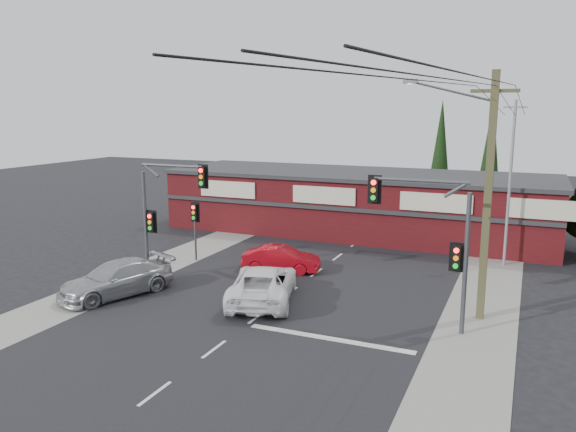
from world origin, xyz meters
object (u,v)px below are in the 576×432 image
at_px(shop_building, 357,202).
at_px(utility_pole, 485,189).
at_px(red_sedan, 281,259).
at_px(white_suv, 263,284).
at_px(silver_suv, 116,279).

distance_m(shop_building, utility_pole, 17.15).
height_order(red_sedan, utility_pole, utility_pole).
distance_m(white_suv, shop_building, 15.67).
height_order(white_suv, red_sedan, white_suv).
bearing_deg(silver_suv, red_sedan, 72.40).
bearing_deg(silver_suv, shop_building, 91.88).
distance_m(silver_suv, shop_building, 18.77).
relative_size(white_suv, shop_building, 0.21).
bearing_deg(red_sedan, utility_pole, -117.99).
height_order(white_suv, shop_building, shop_building).
bearing_deg(utility_pole, white_suv, -169.87).
distance_m(white_suv, red_sedan, 4.77).
bearing_deg(white_suv, shop_building, -106.88).
relative_size(silver_suv, shop_building, 0.20).
xyz_separation_m(silver_suv, utility_pole, (15.61, 3.65, 4.61)).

